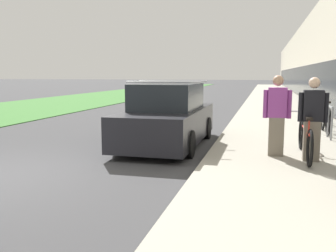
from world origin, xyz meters
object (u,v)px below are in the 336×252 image
person_bystander (277,116)px  cruiser_bike_middle (319,111)px  tandem_bicycle (305,139)px  parked_sedan_curbside (168,118)px  bike_rack_hoop (330,119)px  cruiser_bike_farthest (314,106)px  person_rider (313,119)px  cruiser_bike_nearest (326,119)px

person_bystander → cruiser_bike_middle: 6.15m
tandem_bicycle → person_bystander: size_ratio=1.45×
person_bystander → parked_sedan_curbside: bearing=155.7°
cruiser_bike_middle → parked_sedan_curbside: (-4.19, -4.75, 0.18)m
person_bystander → tandem_bicycle: bearing=-2.3°
bike_rack_hoop → parked_sedan_curbside: (-4.00, -1.29, 0.06)m
cruiser_bike_middle → cruiser_bike_farthest: 2.40m
person_bystander → cruiser_bike_middle: (1.59, 5.93, -0.43)m
bike_rack_hoop → parked_sedan_curbside: size_ratio=0.20×
person_rider → cruiser_bike_nearest: (0.80, 3.81, -0.42)m
cruiser_bike_farthest → parked_sedan_curbside: (-4.32, -7.15, 0.20)m
tandem_bicycle → cruiser_bike_farthest: bearing=82.1°
tandem_bicycle → cruiser_bike_middle: bearing=80.2°
bike_rack_hoop → cruiser_bike_nearest: 1.03m
cruiser_bike_middle → person_rider: bearing=-98.6°
cruiser_bike_middle → person_bystander: bearing=-105.0°
tandem_bicycle → parked_sedan_curbside: 3.39m
person_rider → parked_sedan_curbside: (-3.25, 1.49, -0.24)m
bike_rack_hoop → cruiser_bike_middle: cruiser_bike_middle is taller
bike_rack_hoop → cruiser_bike_middle: size_ratio=0.46×
cruiser_bike_nearest → cruiser_bike_middle: bearing=86.7°
cruiser_bike_nearest → cruiser_bike_farthest: (0.27, 4.84, -0.02)m
person_bystander → cruiser_bike_nearest: size_ratio=0.95×
bike_rack_hoop → cruiser_bike_nearest: (0.04, 1.03, -0.12)m
person_rider → cruiser_bike_middle: person_rider is taller
bike_rack_hoop → person_bystander: bearing=-119.7°
cruiser_bike_middle → parked_sedan_curbside: size_ratio=0.43×
person_bystander → parked_sedan_curbside: (-2.60, 1.17, -0.25)m
person_bystander → parked_sedan_curbside: 2.86m
tandem_bicycle → cruiser_bike_nearest: size_ratio=1.38×
cruiser_bike_farthest → cruiser_bike_middle: bearing=-93.1°
tandem_bicycle → bike_rack_hoop: 2.63m
person_rider → parked_sedan_curbside: person_rider is taller
person_rider → cruiser_bike_middle: (0.94, 6.24, -0.41)m
person_rider → cruiser_bike_middle: bearing=81.4°
cruiser_bike_nearest → parked_sedan_curbside: bearing=-150.2°
cruiser_bike_nearest → cruiser_bike_farthest: size_ratio=0.99×
person_bystander → bike_rack_hoop: size_ratio=1.94×
person_bystander → bike_rack_hoop: 2.85m
person_rider → cruiser_bike_farthest: size_ratio=0.92×
person_rider → cruiser_bike_nearest: size_ratio=0.93×
person_bystander → cruiser_bike_farthest: size_ratio=0.94×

